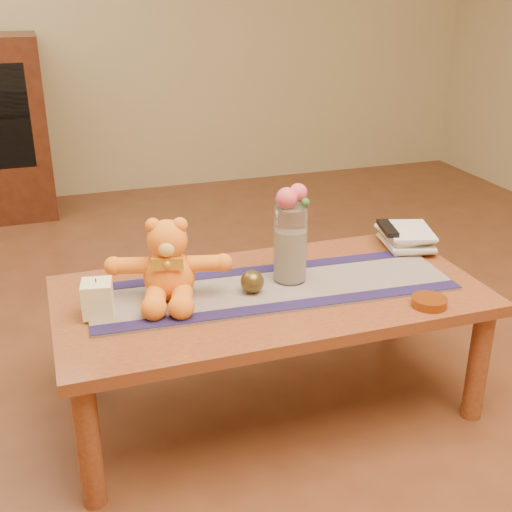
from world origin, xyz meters
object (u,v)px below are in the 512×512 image
object	(u,v)px
teddy_bear	(168,260)
glass_vase	(290,244)
tv_remote	(388,228)
amber_dish	(429,302)
bronze_ball	(252,282)
book_bottom	(385,245)
pillar_candle	(98,298)

from	to	relation	value
teddy_bear	glass_vase	distance (m)	0.41
teddy_bear	tv_remote	bearing A→B (deg)	24.29
glass_vase	tv_remote	xyz separation A→B (m)	(0.46, 0.15, -0.05)
glass_vase	amber_dish	world-z (taller)	glass_vase
glass_vase	bronze_ball	bearing A→B (deg)	-160.89
bronze_ball	amber_dish	distance (m)	0.56
book_bottom	amber_dish	bearing A→B (deg)	-92.14
pillar_candle	glass_vase	xyz separation A→B (m)	(0.64, 0.05, 0.08)
bronze_ball	amber_dish	world-z (taller)	bronze_ball
pillar_candle	bronze_ball	world-z (taller)	pillar_candle
tv_remote	amber_dish	size ratio (longest dim) A/B	1.44
glass_vase	tv_remote	world-z (taller)	glass_vase
teddy_bear	bronze_ball	size ratio (longest dim) A/B	4.88
teddy_bear	tv_remote	world-z (taller)	teddy_bear
pillar_candle	bronze_ball	xyz separation A→B (m)	(0.49, -0.01, -0.02)
glass_vase	bronze_ball	xyz separation A→B (m)	(-0.15, -0.05, -0.09)
glass_vase	amber_dish	bearing A→B (deg)	-41.22
amber_dish	tv_remote	bearing A→B (deg)	77.31
teddy_bear	bronze_ball	distance (m)	0.28
teddy_bear	bronze_ball	world-z (taller)	teddy_bear
glass_vase	bronze_ball	size ratio (longest dim) A/B	3.41
amber_dish	teddy_bear	bearing A→B (deg)	157.56
amber_dish	bronze_ball	bearing A→B (deg)	153.08
bronze_ball	book_bottom	bearing A→B (deg)	19.60
pillar_candle	glass_vase	bearing A→B (deg)	4.22
teddy_bear	pillar_candle	xyz separation A→B (m)	(-0.23, -0.05, -0.07)
book_bottom	tv_remote	size ratio (longest dim) A/B	1.39
teddy_bear	glass_vase	xyz separation A→B (m)	(0.41, -0.01, 0.00)
book_bottom	teddy_bear	bearing A→B (deg)	-159.12
pillar_candle	amber_dish	distance (m)	1.03
amber_dish	book_bottom	bearing A→B (deg)	77.29
pillar_candle	bronze_ball	size ratio (longest dim) A/B	1.41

